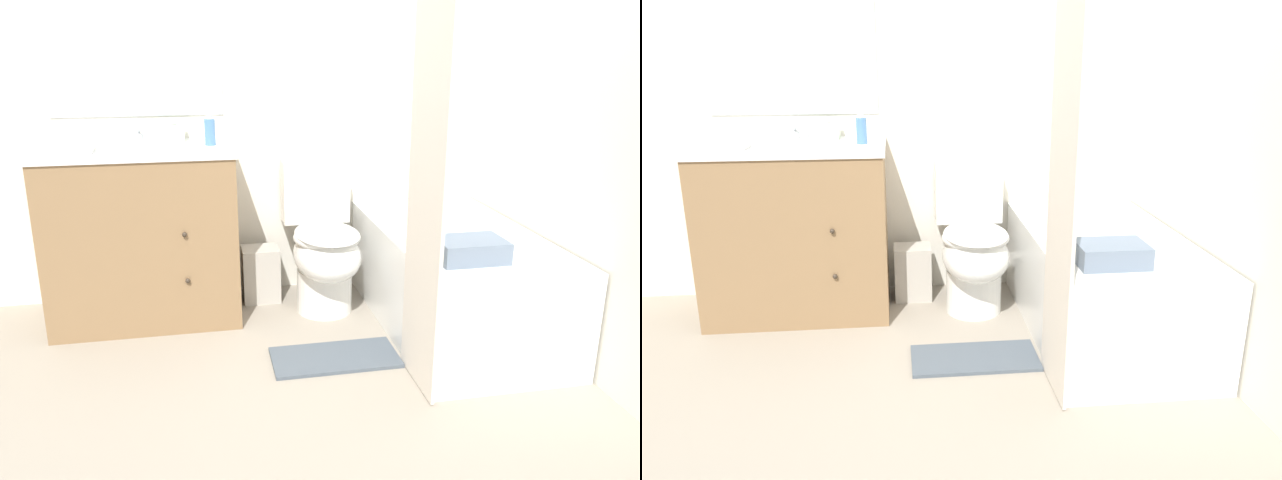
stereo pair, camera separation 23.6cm
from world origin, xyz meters
TOP-DOWN VIEW (x-y plane):
  - ground_plane at (0.00, 0.00)m, footprint 14.00×14.00m
  - wall_back at (-0.01, 1.51)m, footprint 8.00×0.06m
  - wall_right at (1.20, 0.74)m, footprint 0.05×2.48m
  - vanity_cabinet at (-0.71, 1.21)m, footprint 0.95×0.58m
  - sink_faucet at (-0.71, 1.40)m, footprint 0.14×0.12m
  - toilet at (0.21, 1.13)m, footprint 0.36×0.68m
  - bathtub at (0.81, 0.80)m, footprint 0.71×1.37m
  - shower_curtain at (0.44, 0.28)m, footprint 0.02×0.38m
  - wastebasket at (-0.11, 1.31)m, footprint 0.20×0.17m
  - tissue_box at (-0.54, 1.37)m, footprint 0.13×0.13m
  - soap_dispenser at (-0.35, 1.20)m, footprint 0.05×0.05m
  - hand_towel_folded at (-1.02, 1.09)m, footprint 0.25×0.16m
  - bath_towel_folded at (0.70, 0.39)m, footprint 0.29×0.21m
  - bath_mat at (0.15, 0.55)m, footprint 0.58×0.29m

SIDE VIEW (x-z plane):
  - ground_plane at x=0.00m, z-range 0.00..0.00m
  - bath_mat at x=0.15m, z-range 0.00..0.02m
  - wastebasket at x=-0.11m, z-range 0.00..0.30m
  - bathtub at x=0.81m, z-range 0.00..0.50m
  - toilet at x=0.21m, z-range -0.03..0.75m
  - vanity_cabinet at x=-0.71m, z-range 0.01..0.91m
  - bath_towel_folded at x=0.70m, z-range 0.50..0.59m
  - hand_towel_folded at x=-1.02m, z-range 0.90..0.96m
  - sink_faucet at x=-0.71m, z-range 0.87..0.99m
  - tissue_box at x=-0.54m, z-range 0.89..1.00m
  - soap_dispenser at x=-0.35m, z-range 0.89..1.05m
  - shower_curtain at x=0.44m, z-range 0.00..1.96m
  - wall_right at x=1.20m, z-range 0.00..2.50m
  - wall_back at x=-0.01m, z-range 0.00..2.50m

